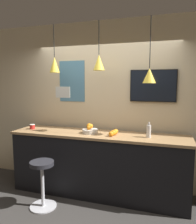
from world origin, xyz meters
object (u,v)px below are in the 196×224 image
object	(u,v)px
bar_stool	(42,177)
fruit_bowl	(90,130)
juice_bottle	(149,131)
spread_jar	(32,127)
mounted_tv	(153,86)

from	to	relation	value
bar_stool	fruit_bowl	xyz separation A→B (m)	(0.53, 0.62, 0.61)
bar_stool	juice_bottle	size ratio (longest dim) A/B	3.01
fruit_bowl	juice_bottle	distance (m)	0.94
juice_bottle	spread_jar	size ratio (longest dim) A/B	2.56
juice_bottle	mounted_tv	size ratio (longest dim) A/B	0.32
bar_stool	juice_bottle	xyz separation A→B (m)	(1.46, 0.61, 0.66)
bar_stool	fruit_bowl	world-z (taller)	fruit_bowl
fruit_bowl	mounted_tv	size ratio (longest dim) A/B	0.34
bar_stool	spread_jar	size ratio (longest dim) A/B	7.71
juice_bottle	spread_jar	bearing A→B (deg)	180.00
juice_bottle	mounted_tv	world-z (taller)	mounted_tv
bar_stool	mounted_tv	world-z (taller)	mounted_tv
spread_jar	bar_stool	bearing A→B (deg)	-47.65
fruit_bowl	mounted_tv	xyz separation A→B (m)	(0.95, 0.39, 0.71)
fruit_bowl	spread_jar	world-z (taller)	fruit_bowl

